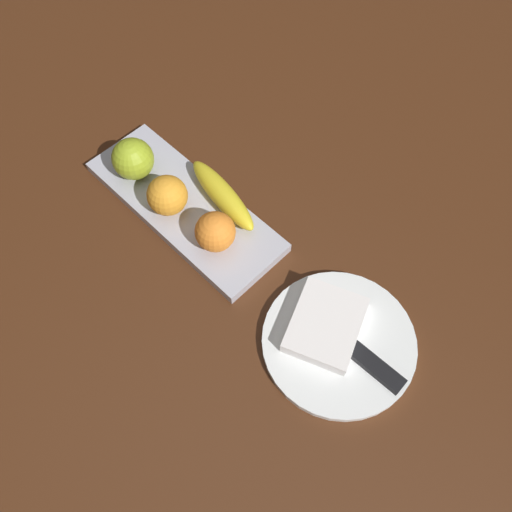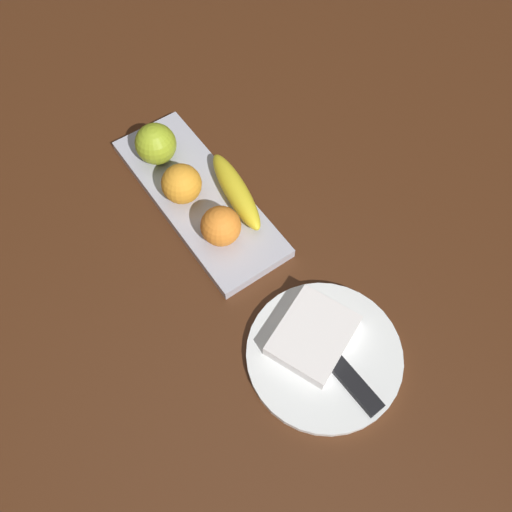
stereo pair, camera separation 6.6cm
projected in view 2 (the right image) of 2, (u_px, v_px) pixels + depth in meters
ground_plane at (202, 217)px, 0.86m from camera, size 2.40×2.40×0.00m
fruit_tray at (198, 197)px, 0.87m from camera, size 0.37×0.13×0.02m
apple at (157, 143)px, 0.87m from camera, size 0.07×0.07×0.07m
banana at (236, 191)px, 0.84m from camera, size 0.17×0.06×0.04m
orange_near_apple at (223, 225)px, 0.79m from camera, size 0.06×0.06×0.06m
orange_near_banana at (182, 184)px, 0.83m from camera, size 0.07×0.07×0.07m
dinner_plate at (324, 354)px, 0.74m from camera, size 0.22×0.22×0.01m
folded_napkin at (313, 335)px, 0.73m from camera, size 0.13×0.15×0.02m
knife at (347, 377)px, 0.71m from camera, size 0.18×0.03×0.01m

